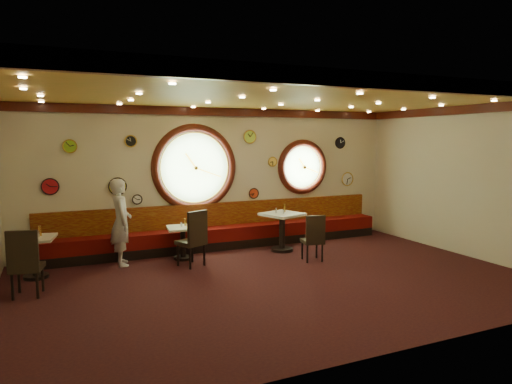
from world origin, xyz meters
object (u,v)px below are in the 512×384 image
object	(u,v)px
chair_c	(314,235)
condiment_a_salt	(30,234)
table_c	(282,227)
condiment_b_salt	(182,225)
condiment_b_bottle	(185,222)
table_b	(183,239)
chair_a	(25,259)
chair_b	(194,235)
condiment_a_pepper	(38,234)
waiter	(121,222)
table_a	(35,252)
condiment_c_pepper	(284,212)
condiment_c_bottle	(284,208)
condiment_a_bottle	(40,231)
condiment_b_pepper	(181,224)
condiment_c_salt	(276,210)

from	to	relation	value
chair_c	condiment_a_salt	bearing A→B (deg)	177.79
table_c	condiment_b_salt	xyz separation A→B (m)	(-2.23, 0.21, 0.19)
condiment_a_salt	condiment_b_bottle	xyz separation A→B (m)	(2.92, 0.17, -0.03)
table_b	table_c	xyz separation A→B (m)	(2.21, -0.21, 0.11)
chair_a	chair_b	xyz separation A→B (m)	(2.93, 0.64, 0.01)
table_b	condiment_b_salt	xyz separation A→B (m)	(-0.02, 0.01, 0.30)
condiment_a_pepper	waiter	distance (m)	1.51
chair_a	condiment_b_salt	bearing A→B (deg)	35.89
condiment_b_salt	waiter	xyz separation A→B (m)	(-1.20, 0.07, 0.13)
condiment_a_pepper	condiment_b_bottle	xyz separation A→B (m)	(2.78, 0.32, -0.04)
chair_a	condiment_a_pepper	world-z (taller)	chair_a
table_a	condiment_c_pepper	world-z (taller)	condiment_c_pepper
condiment_a_salt	table_a	bearing A→B (deg)	-58.00
table_a	condiment_b_salt	world-z (taller)	condiment_b_salt
chair_a	condiment_c_pepper	bearing A→B (deg)	22.51
condiment_b_salt	table_a	bearing A→B (deg)	-175.89
table_c	condiment_c_bottle	size ratio (longest dim) A/B	5.64
table_a	condiment_b_salt	size ratio (longest dim) A/B	9.04
table_a	condiment_a_bottle	distance (m)	0.39
condiment_a_salt	condiment_a_bottle	size ratio (longest dim) A/B	0.49
chair_b	waiter	bearing A→B (deg)	126.37
chair_b	condiment_a_salt	world-z (taller)	chair_b
condiment_b_pepper	condiment_a_bottle	bearing A→B (deg)	-176.88
table_b	chair_c	size ratio (longest dim) A/B	1.17
condiment_b_salt	condiment_b_bottle	bearing A→B (deg)	38.16
chair_a	condiment_b_bottle	bearing A→B (deg)	36.43
condiment_c_salt	condiment_a_pepper	size ratio (longest dim) A/B	0.99
table_b	table_a	bearing A→B (deg)	-176.04
condiment_a_salt	waiter	distance (m)	1.62
table_b	waiter	size ratio (longest dim) A/B	0.40
condiment_a_salt	condiment_c_salt	xyz separation A→B (m)	(4.93, -0.06, 0.12)
chair_b	condiment_a_salt	xyz separation A→B (m)	(-2.89, 0.55, 0.16)
chair_a	chair_c	xyz separation A→B (m)	(5.26, 0.00, -0.07)
table_a	condiment_c_bottle	distance (m)	5.13
chair_b	chair_a	bearing A→B (deg)	168.04
condiment_b_pepper	condiment_a_bottle	xyz separation A→B (m)	(-2.65, -0.14, 0.11)
table_c	chair_a	world-z (taller)	chair_a
table_c	condiment_b_bottle	bearing A→B (deg)	172.21
table_a	condiment_a_pepper	world-z (taller)	condiment_a_pepper
condiment_a_bottle	condiment_c_bottle	size ratio (longest dim) A/B	1.04
condiment_b_pepper	condiment_c_bottle	xyz separation A→B (m)	(2.36, -0.09, 0.21)
condiment_a_salt	condiment_b_pepper	xyz separation A→B (m)	(2.81, 0.11, -0.06)
waiter	table_c	bearing A→B (deg)	-93.82
table_a	condiment_c_salt	size ratio (longest dim) A/B	7.01
chair_b	condiment_b_bottle	world-z (taller)	chair_b
table_b	chair_a	bearing A→B (deg)	-155.94
condiment_b_salt	condiment_a_bottle	bearing A→B (deg)	-177.26
condiment_b_salt	condiment_a_bottle	world-z (taller)	condiment_a_bottle
table_b	chair_b	distance (m)	0.68
condiment_c_bottle	condiment_a_pepper	bearing A→B (deg)	-178.16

